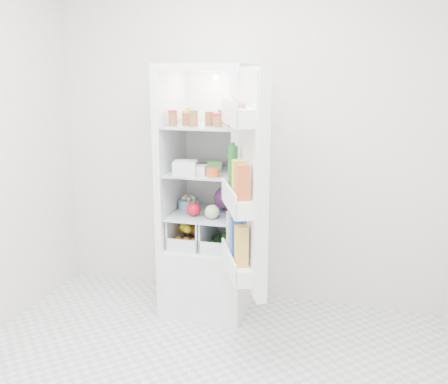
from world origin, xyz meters
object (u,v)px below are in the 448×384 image
(refrigerator, at_px, (210,221))
(red_cabbage, at_px, (226,198))
(mushroom_bowl, at_px, (189,204))
(fridge_door, at_px, (247,185))

(refrigerator, xyz_separation_m, red_cabbage, (0.11, 0.06, 0.17))
(mushroom_bowl, relative_size, fridge_door, 0.12)
(red_cabbage, distance_m, fridge_door, 0.78)
(refrigerator, relative_size, fridge_door, 1.38)
(refrigerator, xyz_separation_m, mushroom_bowl, (-0.17, -0.00, 0.12))
(fridge_door, bearing_deg, refrigerator, 10.46)
(red_cabbage, height_order, fridge_door, fridge_door)
(refrigerator, relative_size, red_cabbage, 10.15)
(refrigerator, height_order, fridge_door, refrigerator)
(refrigerator, bearing_deg, red_cabbage, 27.20)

